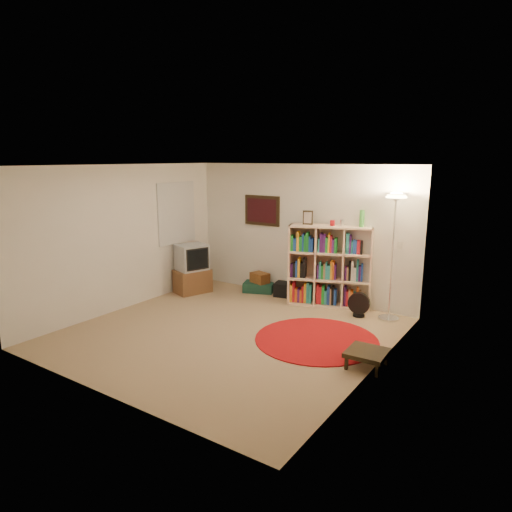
% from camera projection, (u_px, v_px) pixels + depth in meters
% --- Properties ---
extents(room, '(4.54, 4.54, 2.54)m').
position_uv_depth(room, '(227.00, 251.00, 6.74)').
color(room, '#A2845F').
rests_on(room, ground).
extents(bookshelf, '(1.50, 0.87, 1.74)m').
position_uv_depth(bookshelf, '(329.00, 267.00, 8.11)').
color(bookshelf, beige).
rests_on(bookshelf, ground).
extents(floor_lamp, '(0.46, 0.46, 2.08)m').
position_uv_depth(floor_lamp, '(395.00, 215.00, 7.16)').
color(floor_lamp, white).
rests_on(floor_lamp, ground).
extents(floor_fan, '(0.37, 0.23, 0.42)m').
position_uv_depth(floor_fan, '(359.00, 305.00, 7.59)').
color(floor_fan, black).
rests_on(floor_fan, ground).
extents(tv_stand, '(0.65, 0.77, 0.96)m').
position_uv_depth(tv_stand, '(192.00, 269.00, 8.93)').
color(tv_stand, brown).
rests_on(tv_stand, ground).
extents(suitcase, '(0.68, 0.56, 0.19)m').
position_uv_depth(suitcase, '(259.00, 287.00, 9.05)').
color(suitcase, '#153B2D').
rests_on(suitcase, ground).
extents(wicker_basket, '(0.40, 0.33, 0.20)m').
position_uv_depth(wicker_basket, '(260.00, 278.00, 8.99)').
color(wicker_basket, brown).
rests_on(wicker_basket, suitcase).
extents(duffel_bag, '(0.44, 0.39, 0.26)m').
position_uv_depth(duffel_bag, '(285.00, 289.00, 8.75)').
color(duffel_bag, black).
rests_on(duffel_bag, ground).
extents(paper_towel, '(0.14, 0.14, 0.28)m').
position_uv_depth(paper_towel, '(301.00, 290.00, 8.66)').
color(paper_towel, white).
rests_on(paper_towel, ground).
extents(red_rug, '(1.80, 1.80, 0.02)m').
position_uv_depth(red_rug, '(316.00, 339.00, 6.66)').
color(red_rug, '#990B0F').
rests_on(red_rug, ground).
extents(side_table, '(0.50, 0.50, 0.22)m').
position_uv_depth(side_table, '(367.00, 353.00, 5.76)').
color(side_table, black).
rests_on(side_table, ground).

